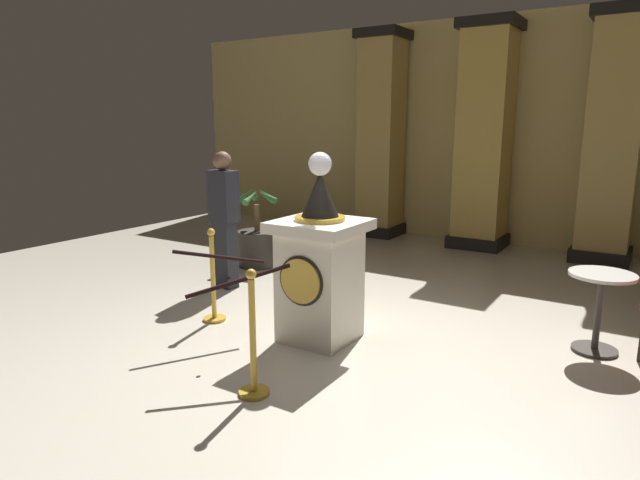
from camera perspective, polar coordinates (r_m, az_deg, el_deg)
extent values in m
plane|color=beige|center=(5.35, 0.99, -10.39)|extent=(12.62, 12.62, 0.00)
cube|color=tan|center=(9.93, 17.63, 10.69)|extent=(12.62, 0.16, 3.80)
cube|color=silver|center=(5.20, 0.00, -4.81)|extent=(0.63, 0.63, 1.06)
cube|color=silver|center=(5.06, 0.00, 1.50)|extent=(0.79, 0.79, 0.10)
cylinder|color=gold|center=(4.90, -2.07, -4.33)|extent=(0.41, 0.03, 0.41)
cylinder|color=black|center=(4.91, -2.00, -4.31)|extent=(0.46, 0.01, 0.46)
cylinder|color=gold|center=(5.05, 0.00, 2.28)|extent=(0.47, 0.47, 0.04)
cone|color=black|center=(5.02, 0.00, 4.83)|extent=(0.35, 0.35, 0.41)
cylinder|color=gold|center=(5.00, 0.00, 7.04)|extent=(0.03, 0.03, 0.05)
sphere|color=silver|center=(4.99, 0.00, 7.96)|extent=(0.22, 0.22, 0.22)
cylinder|color=gold|center=(5.95, -10.95, -8.07)|extent=(0.24, 0.24, 0.03)
cylinder|color=gold|center=(5.82, -11.13, -3.99)|extent=(0.05, 0.05, 0.91)
sphere|color=gold|center=(5.70, -11.33, 0.81)|extent=(0.08, 0.08, 0.08)
cylinder|color=gold|center=(4.39, -6.88, -15.52)|extent=(0.24, 0.24, 0.03)
cylinder|color=gold|center=(4.21, -7.04, -10.14)|extent=(0.05, 0.05, 0.92)
sphere|color=gold|center=(4.04, -7.22, -3.57)|extent=(0.08, 0.08, 0.08)
cylinder|color=black|center=(5.32, -10.48, -1.76)|extent=(0.55, 0.72, 0.22)
cylinder|color=black|center=(4.50, -8.47, -4.24)|extent=(0.55, 0.72, 0.22)
sphere|color=black|center=(4.93, -9.52, -3.91)|extent=(0.04, 0.04, 0.04)
cube|color=black|center=(10.29, 6.18, 1.13)|extent=(0.77, 0.77, 0.20)
cube|color=tan|center=(10.11, 6.40, 10.76)|extent=(0.67, 0.67, 3.64)
cube|color=black|center=(10.22, 6.64, 20.57)|extent=(0.80, 0.80, 0.16)
cube|color=black|center=(9.32, 27.24, -1.32)|extent=(0.82, 0.82, 0.20)
cube|color=tan|center=(9.11, 28.29, 9.28)|extent=(0.71, 0.71, 3.64)
cube|color=black|center=(9.24, 29.44, 20.09)|extent=(0.86, 0.86, 0.16)
cube|color=black|center=(9.64, 16.18, -0.03)|extent=(0.87, 0.87, 0.20)
cube|color=gold|center=(9.44, 16.80, 10.24)|extent=(0.75, 0.75, 3.64)
cube|color=black|center=(9.56, 17.47, 20.72)|extent=(0.90, 0.90, 0.16)
cylinder|color=#2D2823|center=(8.01, -6.54, -0.86)|extent=(0.57, 0.57, 0.52)
cylinder|color=brown|center=(7.92, -6.62, 2.32)|extent=(0.08, 0.08, 0.39)
cone|color=#2D662D|center=(7.79, -5.63, 4.58)|extent=(0.36, 0.14, 0.23)
cone|color=#2D662D|center=(7.98, -5.73, 4.76)|extent=(0.16, 0.33, 0.29)
cone|color=#2D662D|center=(8.04, -6.89, 4.78)|extent=(0.30, 0.31, 0.27)
cone|color=#2D662D|center=(7.87, -7.90, 4.60)|extent=(0.29, 0.28, 0.31)
cone|color=#2D662D|center=(7.73, -7.22, 4.48)|extent=(0.16, 0.35, 0.24)
cube|color=#26262D|center=(6.99, -9.85, -1.51)|extent=(0.30, 0.22, 0.85)
cube|color=#26262D|center=(6.85, -10.07, 4.54)|extent=(0.39, 0.27, 0.64)
sphere|color=brown|center=(6.81, -10.21, 8.15)|extent=(0.23, 0.23, 0.23)
cylinder|color=#332D28|center=(5.68, 26.73, -10.19)|extent=(0.40, 0.40, 0.03)
cylinder|color=#332D28|center=(5.57, 27.07, -6.85)|extent=(0.06, 0.06, 0.73)
cylinder|color=silver|center=(5.47, 27.44, -3.24)|extent=(0.57, 0.57, 0.03)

